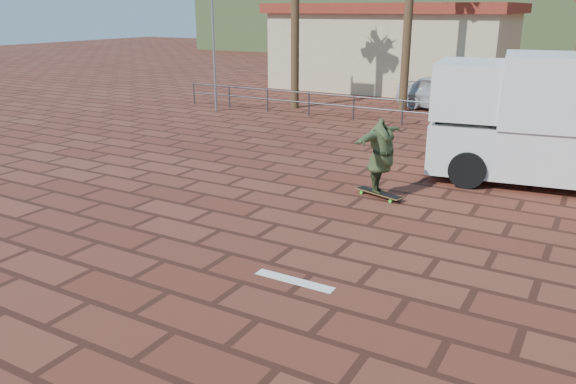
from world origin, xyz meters
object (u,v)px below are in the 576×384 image
Objects in this scene: campervan at (565,118)px; car_silver at (448,94)px; car_white at (571,113)px; skateboarder at (381,156)px; longboard at (379,193)px.

campervan is 10.58m from car_silver.
car_white is (-0.21, 6.17, -0.87)m from campervan.
car_white is at bearing -104.02° from car_silver.
skateboarder is 4.86m from campervan.
skateboarder is 0.48× the size of car_silver.
car_silver is 0.90× the size of car_white.
skateboarder is 0.43× the size of car_white.
campervan reaches higher than longboard.
car_white reaches higher than longboard.
campervan is 1.45× the size of car_silver.
skateboarder is at bearing -155.25° from car_silver.
skateboarder is at bearing 164.46° from car_white.
car_white is (4.99, -3.00, 0.06)m from car_silver.
car_silver is (-1.70, 12.47, -0.24)m from skateboarder.
longboard is 0.29× the size of car_silver.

